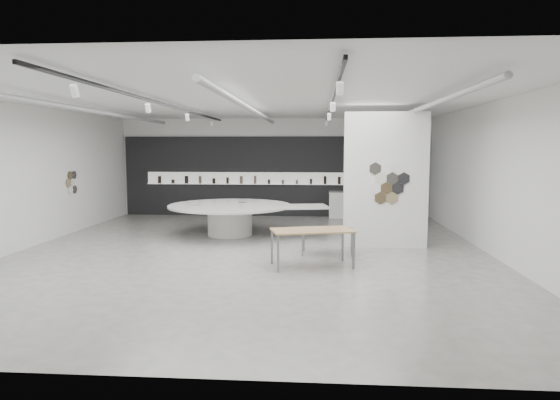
# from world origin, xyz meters

# --- Properties ---
(room) EXTENTS (12.02, 14.02, 3.82)m
(room) POSITION_xyz_m (-0.09, -0.00, 2.07)
(room) COLOR #999790
(room) RESTS_ON ground
(back_wall_display) EXTENTS (11.80, 0.27, 3.10)m
(back_wall_display) POSITION_xyz_m (-0.08, 6.93, 1.54)
(back_wall_display) COLOR black
(back_wall_display) RESTS_ON ground
(partition_column) EXTENTS (2.20, 0.38, 3.60)m
(partition_column) POSITION_xyz_m (3.50, 1.00, 1.80)
(partition_column) COLOR white
(partition_column) RESTS_ON ground
(display_island) EXTENTS (5.21, 4.35, 0.95)m
(display_island) POSITION_xyz_m (-0.88, 2.45, 0.62)
(display_island) COLOR white
(display_island) RESTS_ON ground
(sample_table_wood) EXTENTS (1.95, 1.32, 0.84)m
(sample_table_wood) POSITION_xyz_m (1.58, -1.38, 0.77)
(sample_table_wood) COLOR #A58255
(sample_table_wood) RESTS_ON ground
(sample_table_stone) EXTENTS (1.31, 0.69, 0.66)m
(sample_table_stone) POSITION_xyz_m (1.95, -0.06, 0.60)
(sample_table_stone) COLOR slate
(sample_table_stone) RESTS_ON ground
(kitchen_counter) EXTENTS (1.85, 0.83, 1.42)m
(kitchen_counter) POSITION_xyz_m (3.04, 6.54, 0.51)
(kitchen_counter) COLOR white
(kitchen_counter) RESTS_ON ground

